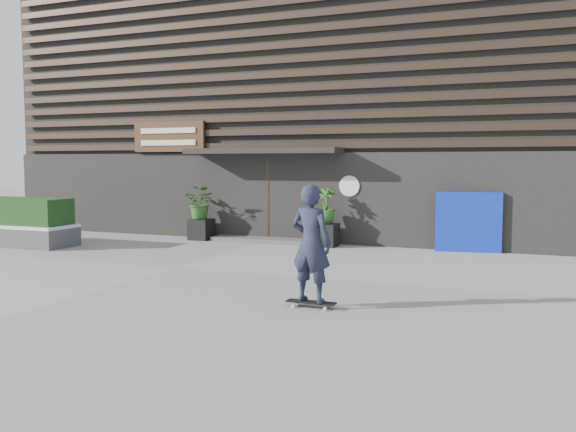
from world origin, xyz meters
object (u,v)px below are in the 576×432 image
at_px(raised_bed, 15,236).
at_px(skateboarder, 311,244).
at_px(planter_pot_right, 326,235).
at_px(planter_pot_left, 201,229).
at_px(blue_tarp, 468,222).

distance_m(raised_bed, skateboarder, 10.67).
distance_m(planter_pot_right, raised_bed, 8.46).
height_order(planter_pot_left, raised_bed, planter_pot_left).
relative_size(raised_bed, blue_tarp, 2.18).
bearing_deg(blue_tarp, raised_bed, -172.81).
height_order(planter_pot_left, skateboarder, skateboarder).
distance_m(planter_pot_left, blue_tarp, 7.44).
relative_size(planter_pot_left, skateboarder, 0.32).
bearing_deg(planter_pot_left, skateboarder, -49.18).
bearing_deg(raised_bed, planter_pot_right, 19.85).
bearing_deg(blue_tarp, planter_pot_left, 174.19).
bearing_deg(skateboarder, planter_pot_left, 130.82).
relative_size(planter_pot_right, skateboarder, 0.32).
relative_size(raised_bed, skateboarder, 1.84).
bearing_deg(raised_bed, skateboarder, -21.04).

